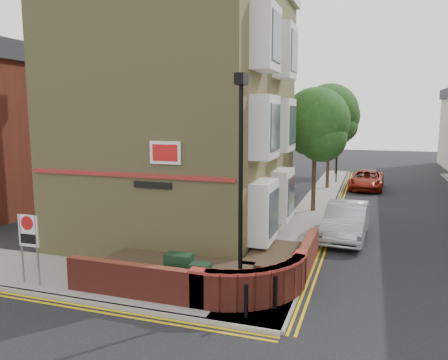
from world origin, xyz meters
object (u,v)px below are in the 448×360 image
utility_cabinet_large (179,274)px  silver_car_near (346,221)px  lamppost (241,190)px  zone_sign (29,236)px

utility_cabinet_large → silver_car_near: bearing=61.6°
lamppost → silver_car_near: bearing=73.3°
utility_cabinet_large → lamppost: bearing=-3.0°
zone_sign → silver_car_near: (9.02, 8.78, -0.86)m
lamppost → silver_car_near: lamppost is taller
zone_sign → silver_car_near: bearing=44.2°
lamppost → utility_cabinet_large: size_ratio=5.25×
lamppost → zone_sign: bearing=-173.9°
lamppost → zone_sign: lamppost is taller
lamppost → zone_sign: size_ratio=2.86×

